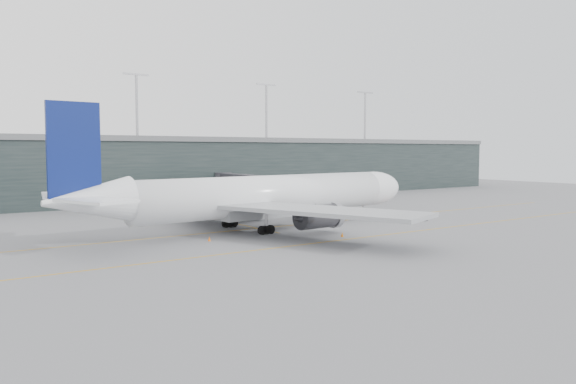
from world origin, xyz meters
TOP-DOWN VIEW (x-y plane):
  - ground at (0.00, 0.00)m, footprint 320.00×320.00m
  - taxiline_a at (0.00, -4.00)m, footprint 160.00×0.25m
  - taxiline_b at (0.00, -20.00)m, footprint 160.00×0.25m
  - taxiline_lead_main at (5.00, 20.00)m, footprint 0.25×60.00m
  - terminal at (-0.00, 58.00)m, footprint 240.00×36.00m
  - main_aircraft at (5.88, -4.89)m, footprint 63.67×59.63m
  - jet_bridge at (23.32, 24.02)m, footprint 4.48×44.70m
  - gse_cart at (31.80, -7.54)m, footprint 2.12×1.50m
  - baggage_dolly at (32.51, -11.51)m, footprint 3.31×2.95m
  - uld_a at (-4.19, 11.15)m, footprint 2.44×2.20m
  - uld_b at (-2.05, 12.16)m, footprint 2.71×2.48m
  - uld_c at (-0.06, 11.35)m, footprint 2.45×2.18m
  - cone_nose at (35.90, -7.17)m, footprint 0.45×0.45m
  - cone_wing_stbd at (10.22, -17.89)m, footprint 0.42×0.42m
  - cone_wing_port at (7.56, 10.08)m, footprint 0.39×0.39m
  - cone_tail at (-6.66, -10.61)m, footprint 0.40×0.40m

SIDE VIEW (x-z plane):
  - ground at x=0.00m, z-range 0.00..0.00m
  - taxiline_a at x=0.00m, z-range 0.00..0.02m
  - taxiline_b at x=0.00m, z-range 0.00..0.02m
  - taxiline_lead_main at x=5.00m, z-range 0.00..0.02m
  - baggage_dolly at x=32.51m, z-range 0.03..0.31m
  - cone_wing_port at x=7.56m, z-range 0.00..0.62m
  - cone_tail at x=-6.66m, z-range 0.00..0.64m
  - cone_wing_stbd at x=10.22m, z-range 0.00..0.66m
  - cone_nose at x=35.90m, z-range 0.00..0.71m
  - gse_cart at x=31.80m, z-range 0.08..1.43m
  - uld_a at x=-4.19m, z-range 0.05..1.87m
  - uld_c at x=-0.06m, z-range 0.05..1.93m
  - uld_b at x=-2.05m, z-range 0.05..2.06m
  - main_aircraft at x=5.88m, z-range -3.92..13.93m
  - jet_bridge at x=23.32m, z-range 1.69..8.51m
  - terminal at x=0.00m, z-range -6.88..22.12m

